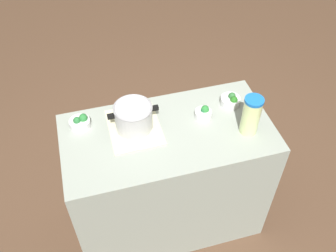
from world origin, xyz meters
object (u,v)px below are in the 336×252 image
(broccoli_bowl_back, at_px, (80,122))
(lemonade_pitcher, at_px, (251,115))
(broccoli_bowl_center, at_px, (204,113))
(cooking_pot, at_px, (134,117))
(broccoli_bowl_front, at_px, (231,100))

(broccoli_bowl_back, bearing_deg, lemonade_pitcher, -17.84)
(broccoli_bowl_center, bearing_deg, cooking_pot, 177.17)
(cooking_pot, xyz_separation_m, broccoli_bowl_front, (0.61, 0.04, -0.06))
(broccoli_bowl_center, relative_size, broccoli_bowl_back, 0.84)
(broccoli_bowl_back, bearing_deg, cooking_pot, -18.44)
(cooking_pot, bearing_deg, lemonade_pitcher, -17.56)
(cooking_pot, bearing_deg, broccoli_bowl_back, 161.56)
(lemonade_pitcher, bearing_deg, broccoli_bowl_front, 92.51)
(broccoli_bowl_back, bearing_deg, broccoli_bowl_center, -9.54)
(broccoli_bowl_center, bearing_deg, broccoli_bowl_front, 17.22)
(cooking_pot, height_order, broccoli_bowl_center, cooking_pot)
(lemonade_pitcher, relative_size, broccoli_bowl_back, 2.03)
(broccoli_bowl_front, bearing_deg, broccoli_bowl_back, 176.34)
(broccoli_bowl_center, bearing_deg, lemonade_pitcher, -40.23)
(broccoli_bowl_front, distance_m, broccoli_bowl_back, 0.91)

